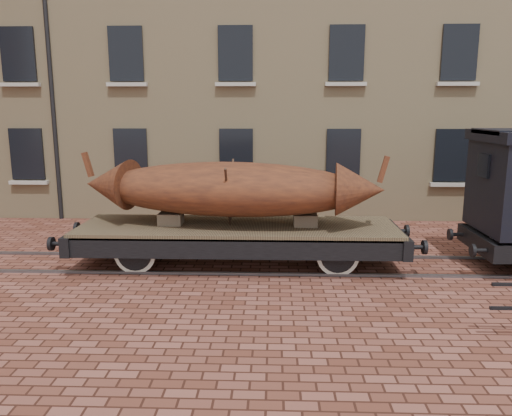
{
  "coord_description": "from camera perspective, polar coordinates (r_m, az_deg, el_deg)",
  "views": [
    {
      "loc": [
        -1.27,
        -11.43,
        3.67
      ],
      "look_at": [
        -1.69,
        0.5,
        1.3
      ],
      "focal_mm": 35.0,
      "sensor_mm": 36.0,
      "label": 1
    }
  ],
  "objects": [
    {
      "name": "ground",
      "position": [
        12.07,
        8.03,
        -6.58
      ],
      "size": [
        90.0,
        90.0,
        0.0
      ],
      "primitive_type": "plane",
      "color": "brown"
    },
    {
      "name": "warehouse_cream",
      "position": [
        22.09,
        13.96,
        19.59
      ],
      "size": [
        40.0,
        10.19,
        14.0
      ],
      "color": "#CFB381",
      "rests_on": "ground"
    },
    {
      "name": "rail_track",
      "position": [
        12.06,
        8.03,
        -6.45
      ],
      "size": [
        30.0,
        1.52,
        0.06
      ],
      "color": "#59595E",
      "rests_on": "ground"
    },
    {
      "name": "flatcar_wagon",
      "position": [
        11.81,
        -2.09,
        -2.88
      ],
      "size": [
        8.4,
        2.28,
        1.27
      ],
      "color": "brown",
      "rests_on": "ground"
    },
    {
      "name": "iron_boat",
      "position": [
        11.62,
        -3.02,
        2.22
      ],
      "size": [
        7.16,
        2.59,
        1.69
      ],
      "color": "brown",
      "rests_on": "flatcar_wagon"
    }
  ]
}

